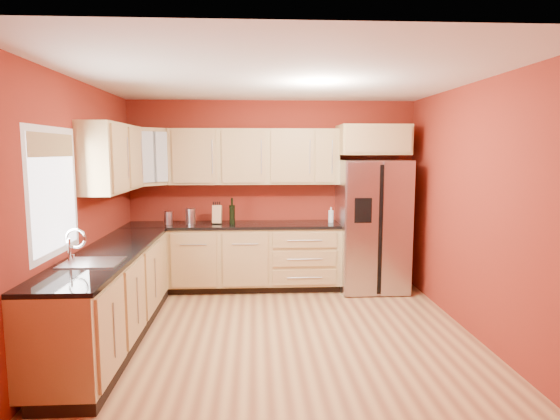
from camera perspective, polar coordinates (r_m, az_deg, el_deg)
The scene contains 23 objects.
floor at distance 4.99m, azimuth 0.02°, elevation -15.16°, with size 4.00×4.00×0.00m, color #945B39.
ceiling at distance 4.67m, azimuth 0.02°, elevation 15.82°, with size 4.00×4.00×0.00m, color silver.
wall_back at distance 6.64m, azimuth -0.93°, elevation 2.01°, with size 4.00×0.04×2.60m, color maroon.
wall_front at distance 2.69m, azimuth 2.37°, elevation -5.66°, with size 4.00×0.04×2.60m, color maroon.
wall_left at distance 4.97m, azimuth -23.68°, elevation -0.34°, with size 0.04×4.00×2.60m, color maroon.
wall_right at distance 5.17m, azimuth 22.74°, elevation -0.03°, with size 0.04×4.00×2.60m, color maroon.
base_cabinets_back at distance 6.49m, azimuth -5.70°, elevation -5.85°, with size 2.90×0.60×0.88m, color tan.
base_cabinets_left at distance 5.05m, azimuth -19.95°, elevation -10.05°, with size 0.60×2.80×0.88m, color tan.
countertop_back at distance 6.39m, azimuth -5.76°, elevation -1.85°, with size 2.90×0.62×0.04m, color black.
countertop_left at distance 4.93m, azimuth -20.06°, elevation -4.94°, with size 0.62×2.80×0.04m, color black.
upper_cabinets_back at distance 6.45m, azimuth -3.12°, elevation 6.52°, with size 2.30×0.33×0.75m, color tan.
upper_cabinets_left at distance 5.57m, azimuth -19.74°, elevation 6.01°, with size 0.33×1.35×0.75m, color tan.
corner_upper_cabinet at distance 6.44m, azimuth -15.93°, elevation 6.25°, with size 0.62×0.33×0.75m, color tan.
over_fridge_cabinet at distance 6.52m, azimuth 11.24°, elevation 8.38°, with size 0.92×0.60×0.40m, color tan.
refrigerator at distance 6.52m, azimuth 11.15°, elevation -1.85°, with size 0.90×0.75×1.78m, color #B8B8BD.
window at distance 4.47m, azimuth -25.83°, elevation 2.00°, with size 0.03×0.90×1.00m, color white.
sink_faucet at distance 4.43m, azimuth -22.03°, elevation -4.11°, with size 0.50×0.42×0.30m, color silver, non-canonical shape.
canister_left at distance 6.42m, azimuth -10.85°, elevation -0.76°, with size 0.13×0.13×0.21m, color #B8B8BD.
canister_right at distance 6.46m, azimuth -13.45°, elevation -0.95°, with size 0.11×0.11×0.18m, color #B8B8BD.
wine_bottle_a at distance 6.31m, azimuth -5.87°, elevation -0.40°, with size 0.07×0.07×0.30m, color black, non-canonical shape.
wine_bottle_b at distance 6.36m, azimuth -5.86°, elevation -0.11°, with size 0.08×0.08×0.35m, color black, non-canonical shape.
knife_block at distance 6.42m, azimuth -7.67°, elevation -0.54°, with size 0.12×0.11×0.25m, color tan.
soap_dispenser at distance 6.50m, azimuth 6.23°, elevation -0.59°, with size 0.07×0.07×0.21m, color white.
Camera 1 is at (-0.25, -4.61, 1.90)m, focal length 30.00 mm.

